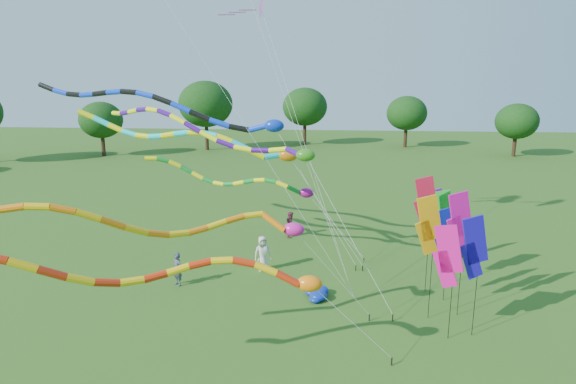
# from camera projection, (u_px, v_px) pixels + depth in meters

# --- Properties ---
(ground) EXTENTS (160.00, 160.00, 0.00)m
(ground) POSITION_uv_depth(u_px,v_px,m) (289.00, 348.00, 17.70)
(ground) COLOR #255115
(ground) RESTS_ON ground
(tree_ring) EXTENTS (122.03, 114.89, 9.25)m
(tree_ring) POSITION_uv_depth(u_px,v_px,m) (278.00, 179.00, 20.93)
(tree_ring) COLOR #382314
(tree_ring) RESTS_ON ground
(tube_kite_red) EXTENTS (11.97, 4.13, 5.82)m
(tube_kite_red) POSITION_uv_depth(u_px,v_px,m) (193.00, 274.00, 14.60)
(tube_kite_red) COLOR black
(tube_kite_red) RESTS_ON ground
(tube_kite_orange) EXTENTS (11.89, 5.60, 6.60)m
(tube_kite_orange) POSITION_uv_depth(u_px,v_px,m) (193.00, 224.00, 16.45)
(tube_kite_orange) COLOR black
(tube_kite_orange) RESTS_ON ground
(tube_kite_purple) EXTENTS (14.21, 6.73, 8.96)m
(tube_kite_purple) POSITION_uv_depth(u_px,v_px,m) (218.00, 134.00, 22.15)
(tube_kite_purple) COLOR black
(tube_kite_purple) RESTS_ON ground
(tube_kite_blue) EXTENTS (18.25, 3.96, 10.09)m
(tube_kite_blue) POSITION_uv_depth(u_px,v_px,m) (174.00, 108.00, 25.59)
(tube_kite_blue) COLOR black
(tube_kite_blue) RESTS_ON ground
(tube_kite_cyan) EXTENTS (14.95, 1.73, 8.59)m
(tube_kite_cyan) POSITION_uv_depth(u_px,v_px,m) (209.00, 141.00, 24.47)
(tube_kite_cyan) COLOR black
(tube_kite_cyan) RESTS_ON ground
(tube_kite_green) EXTENTS (11.72, 1.34, 6.13)m
(tube_kite_green) POSITION_uv_depth(u_px,v_px,m) (248.00, 182.00, 25.69)
(tube_kite_green) COLOR black
(tube_kite_green) RESTS_ON ground
(delta_kite_high_c) EXTENTS (7.22, 7.21, 15.39)m
(delta_kite_high_c) POSITION_uv_depth(u_px,v_px,m) (260.00, 7.00, 25.03)
(delta_kite_high_c) COLOR black
(delta_kite_high_c) RESTS_ON ground
(banner_pole_magenta_b) EXTENTS (1.14, 0.37, 5.37)m
(banner_pole_magenta_b) POSITION_uv_depth(u_px,v_px,m) (459.00, 222.00, 19.24)
(banner_pole_magenta_b) COLOR black
(banner_pole_magenta_b) RESTS_ON ground
(banner_pole_green) EXTENTS (1.16, 0.20, 4.70)m
(banner_pole_green) POSITION_uv_depth(u_px,v_px,m) (443.00, 216.00, 22.51)
(banner_pole_green) COLOR black
(banner_pole_green) RESTS_ON ground
(banner_pole_red) EXTENTS (1.16, 0.24, 5.52)m
(banner_pole_red) POSITION_uv_depth(u_px,v_px,m) (426.00, 204.00, 21.49)
(banner_pole_red) COLOR black
(banner_pole_red) RESTS_ON ground
(banner_pole_violet) EXTENTS (1.11, 0.50, 4.22)m
(banner_pole_violet) POSITION_uv_depth(u_px,v_px,m) (436.00, 212.00, 24.95)
(banner_pole_violet) COLOR black
(banner_pole_violet) RESTS_ON ground
(banner_pole_blue_b) EXTENTS (1.14, 0.37, 4.85)m
(banner_pole_blue_b) POSITION_uv_depth(u_px,v_px,m) (474.00, 248.00, 17.76)
(banner_pole_blue_b) COLOR black
(banner_pole_blue_b) RESTS_ON ground
(banner_pole_orange) EXTENTS (1.15, 0.30, 5.28)m
(banner_pole_orange) POSITION_uv_depth(u_px,v_px,m) (429.00, 226.00, 19.04)
(banner_pole_orange) COLOR black
(banner_pole_orange) RESTS_ON ground
(banner_pole_magenta_a) EXTENTS (1.11, 0.50, 4.53)m
(banner_pole_magenta_a) POSITION_uv_depth(u_px,v_px,m) (448.00, 256.00, 17.76)
(banner_pole_magenta_a) COLOR black
(banner_pole_magenta_a) RESTS_ON ground
(banner_pole_blue_a) EXTENTS (1.13, 0.44, 4.31)m
(banner_pole_blue_a) POSITION_uv_depth(u_px,v_px,m) (443.00, 236.00, 20.82)
(banner_pole_blue_a) COLOR black
(banner_pole_blue_a) RESTS_ON ground
(blue_nylon_heap) EXTENTS (1.36, 1.22, 0.45)m
(blue_nylon_heap) POSITION_uv_depth(u_px,v_px,m) (311.00, 294.00, 21.74)
(blue_nylon_heap) COLOR #0C289C
(blue_nylon_heap) RESTS_ON ground
(person_a) EXTENTS (1.06, 0.90, 1.83)m
(person_a) POSITION_uv_depth(u_px,v_px,m) (263.00, 253.00, 24.80)
(person_a) COLOR beige
(person_a) RESTS_ON ground
(person_b) EXTENTS (0.71, 0.68, 1.64)m
(person_b) POSITION_uv_depth(u_px,v_px,m) (177.00, 269.00, 22.95)
(person_b) COLOR #3C4354
(person_b) RESTS_ON ground
(person_c) EXTENTS (0.65, 0.82, 1.61)m
(person_c) POSITION_uv_depth(u_px,v_px,m) (291.00, 224.00, 30.17)
(person_c) COLOR #843046
(person_c) RESTS_ON ground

